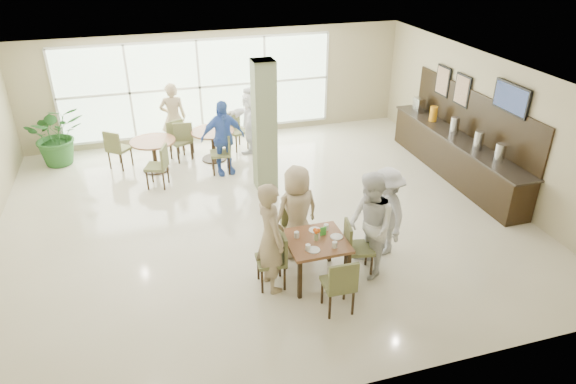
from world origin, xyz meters
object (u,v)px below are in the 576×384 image
object	(u,v)px
teen_standing	(386,212)
adult_b	(252,122)
teen_left	(271,237)
round_table_right	(213,138)
teen_far	(297,212)
adult_standing	(173,118)
main_table	(316,245)
adult_a	(223,138)
buffet_counter	(456,153)
round_table_left	(154,148)
teen_right	(370,226)
potted_plant	(57,135)

from	to	relation	value
teen_standing	adult_b	distance (m)	4.87
teen_left	teen_standing	world-z (taller)	teen_left
teen_left	round_table_right	bearing A→B (deg)	-7.84
teen_far	adult_standing	size ratio (longest dim) A/B	0.95
main_table	adult_a	distance (m)	4.45
adult_standing	teen_standing	bearing A→B (deg)	121.51
buffet_counter	teen_standing	world-z (taller)	buffet_counter
teen_left	adult_b	xyz separation A→B (m)	(0.89, 5.10, -0.03)
main_table	adult_standing	distance (m)	6.27
buffet_counter	main_table	bearing A→B (deg)	-147.63
teen_far	teen_standing	world-z (taller)	teen_far
buffet_counter	adult_b	world-z (taller)	buffet_counter
main_table	adult_standing	xyz separation A→B (m)	(-1.64, 6.04, 0.23)
round_table_right	teen_left	xyz separation A→B (m)	(0.07, -5.20, 0.36)
round_table_left	round_table_right	distance (m)	1.44
round_table_left	teen_right	distance (m)	5.96
teen_far	teen_standing	distance (m)	1.53
adult_b	main_table	bearing A→B (deg)	-19.46
round_table_left	potted_plant	size ratio (longest dim) A/B	0.71
adult_a	adult_b	xyz separation A→B (m)	(0.85, 0.72, 0.02)
teen_standing	adult_standing	world-z (taller)	adult_standing
round_table_right	buffet_counter	distance (m)	5.71
adult_a	adult_b	world-z (taller)	adult_b
buffet_counter	adult_standing	xyz separation A→B (m)	(-5.99, 3.29, 0.33)
round_table_right	adult_a	size ratio (longest dim) A/B	0.60
teen_standing	round_table_left	bearing A→B (deg)	-141.63
round_table_left	teen_standing	xyz separation A→B (m)	(3.63, -4.59, 0.25)
round_table_right	adult_a	world-z (taller)	adult_a
teen_left	teen_far	size ratio (longest dim) A/B	1.10
round_table_left	round_table_right	size ratio (longest dim) A/B	0.99
teen_left	buffet_counter	bearing A→B (deg)	-70.32
round_table_right	potted_plant	world-z (taller)	potted_plant
teen_far	adult_b	bearing A→B (deg)	-105.59
teen_left	teen_right	bearing A→B (deg)	-102.37
potted_plant	teen_right	xyz separation A→B (m)	(5.25, -6.15, 0.17)
potted_plant	round_table_left	bearing A→B (deg)	-26.19
teen_right	round_table_right	bearing A→B (deg)	-160.48
adult_b	adult_standing	xyz separation A→B (m)	(-1.80, 0.93, -0.01)
teen_standing	main_table	bearing A→B (deg)	-73.60
teen_left	teen_right	distance (m)	1.61
round_table_left	adult_standing	distance (m)	1.24
main_table	adult_b	size ratio (longest dim) A/B	0.53
teen_far	adult_a	xyz separation A→B (m)	(-0.62, 3.61, 0.03)
adult_a	buffet_counter	bearing A→B (deg)	-25.16
main_table	adult_b	xyz separation A→B (m)	(0.15, 5.12, 0.24)
round_table_right	potted_plant	size ratio (longest dim) A/B	0.71
adult_standing	adult_b	bearing A→B (deg)	155.73
buffet_counter	teen_left	size ratio (longest dim) A/B	2.55
main_table	teen_far	bearing A→B (deg)	95.47
buffet_counter	teen_left	bearing A→B (deg)	-151.73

